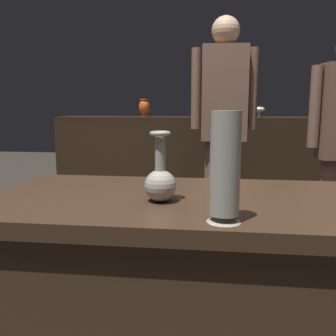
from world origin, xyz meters
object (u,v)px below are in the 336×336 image
Objects in this scene: vase_centerpiece at (160,180)px; visitor_center_back at (224,117)px; vase_tall_behind at (225,169)px; shelf_vase_right at (259,110)px; shelf_vase_left at (144,107)px.

vase_centerpiece is 0.13× the size of visitor_center_back.
visitor_center_back is (0.04, 1.78, 0.07)m from vase_tall_behind.
shelf_vase_right is (0.56, 2.28, 0.19)m from vase_centerpiece.
vase_tall_behind is 2.49m from shelf_vase_right.
visitor_center_back reaches higher than vase_tall_behind.
shelf_vase_left is 1.04m from shelf_vase_right.
shelf_vase_left reaches higher than vase_tall_behind.
shelf_vase_right is at bearing 81.47° from vase_tall_behind.
shelf_vase_left is at bearing 105.16° from vase_tall_behind.
visitor_center_back is (0.23, 1.60, 0.14)m from vase_centerpiece.
shelf_vase_left is (-0.67, 2.48, 0.14)m from vase_tall_behind.
vase_centerpiece is at bearing 136.53° from vase_tall_behind.
vase_tall_behind reaches higher than shelf_vase_right.
vase_centerpiece is at bearing -78.17° from shelf_vase_left.
vase_tall_behind is at bearing -74.84° from shelf_vase_left.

